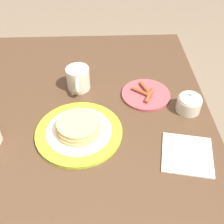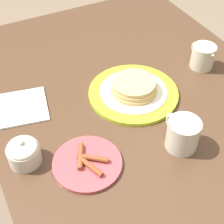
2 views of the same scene
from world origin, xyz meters
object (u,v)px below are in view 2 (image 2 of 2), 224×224
at_px(side_plate_bacon, 87,163).
at_px(pancake_plate, 134,90).
at_px(coffee_mug, 182,133).
at_px(sugar_bowl, 24,152).
at_px(creamer_pitcher, 203,56).
at_px(napkin, 22,107).

bearing_deg(side_plate_bacon, pancake_plate, -52.79).
bearing_deg(coffee_mug, sugar_bowl, 70.49).
relative_size(pancake_plate, side_plate_bacon, 1.55).
xyz_separation_m(side_plate_bacon, creamer_pitcher, (0.21, -0.53, 0.04)).
distance_m(pancake_plate, sugar_bowl, 0.40).
distance_m(creamer_pitcher, napkin, 0.63).
relative_size(pancake_plate, sugar_bowl, 3.31).
height_order(creamer_pitcher, sugar_bowl, creamer_pitcher).
bearing_deg(napkin, coffee_mug, -134.63).
distance_m(side_plate_bacon, sugar_bowl, 0.17).
bearing_deg(sugar_bowl, pancake_plate, -75.41).
bearing_deg(coffee_mug, side_plate_bacon, 77.94).
relative_size(side_plate_bacon, coffee_mug, 1.53).
bearing_deg(creamer_pitcher, pancake_plate, 94.21).
bearing_deg(pancake_plate, napkin, 73.12).
relative_size(coffee_mug, sugar_bowl, 1.39).
xyz_separation_m(coffee_mug, creamer_pitcher, (0.26, -0.27, -0.00)).
bearing_deg(side_plate_bacon, napkin, 17.57).
distance_m(sugar_bowl, napkin, 0.21).
relative_size(side_plate_bacon, creamer_pitcher, 1.56).
distance_m(pancake_plate, creamer_pitcher, 0.29).
height_order(side_plate_bacon, napkin, side_plate_bacon).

